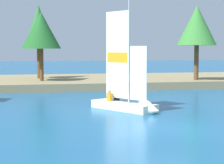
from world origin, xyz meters
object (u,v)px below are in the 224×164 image
Objects in this scene: shoreline_tree_centre at (41,31)px; shoreline_tree_midright at (197,26)px; shoreline_tree_midleft at (39,26)px; sailboat at (132,102)px.

shoreline_tree_centre is 0.90× the size of shoreline_tree_midright.
shoreline_tree_midleft is 1.16× the size of shoreline_tree_centre.
sailboat is (4.34, -17.51, -4.93)m from shoreline_tree_midleft.
shoreline_tree_centre is 15.62m from sailboat.
shoreline_tree_midleft is at bearing 160.31° from shoreline_tree_midright.
sailboat is at bearing -125.87° from shoreline_tree_midright.
shoreline_tree_midleft reaches higher than shoreline_tree_midright.
shoreline_tree_midright is (13.51, -4.83, -0.04)m from shoreline_tree_midleft.
shoreline_tree_midleft is at bearing 91.64° from shoreline_tree_centre.
shoreline_tree_centre reaches higher than sailboat.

